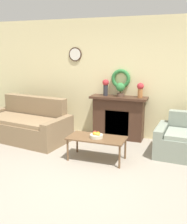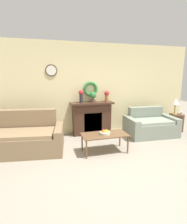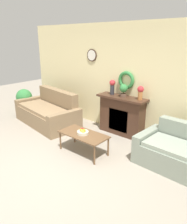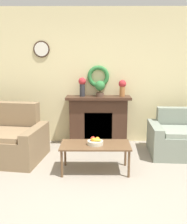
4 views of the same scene
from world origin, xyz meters
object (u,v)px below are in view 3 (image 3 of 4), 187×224
(potted_plant_on_mantel, at_px, (124,90))
(loveseat_right, at_px, (177,152))
(couch_left, at_px, (48,113))
(fruit_bowl, at_px, (83,132))
(vase_on_mantel_right, at_px, (140,92))
(fireplace, at_px, (122,115))
(vase_on_mantel_left, at_px, (112,86))
(potted_plant_floor_by_couch, at_px, (24,98))
(coffee_table, at_px, (83,136))

(potted_plant_on_mantel, bearing_deg, loveseat_right, -19.52)
(couch_left, relative_size, fruit_bowl, 8.94)
(couch_left, relative_size, loveseat_right, 1.46)
(fruit_bowl, xyz_separation_m, vase_on_mantel_right, (0.53, 1.37, 0.69))
(potted_plant_on_mantel, bearing_deg, fireplace, 156.20)
(fireplace, bearing_deg, vase_on_mantel_left, 178.97)
(fireplace, xyz_separation_m, fruit_bowl, (-0.06, -1.36, -0.02))
(vase_on_mantel_left, distance_m, potted_plant_floor_by_couch, 3.07)
(loveseat_right, bearing_deg, coffee_table, -152.58)
(fireplace, bearing_deg, potted_plant_floor_by_couch, -167.68)
(couch_left, height_order, vase_on_mantel_left, vase_on_mantel_left)
(coffee_table, height_order, vase_on_mantel_left, vase_on_mantel_left)
(fruit_bowl, bearing_deg, coffee_table, 81.97)
(fireplace, xyz_separation_m, couch_left, (-1.98, -0.75, -0.17))
(fireplace, relative_size, couch_left, 0.59)
(coffee_table, distance_m, potted_plant_floor_by_couch, 3.23)
(coffee_table, bearing_deg, vase_on_mantel_right, 68.56)
(fruit_bowl, bearing_deg, vase_on_mantel_right, 68.72)
(potted_plant_floor_by_couch, bearing_deg, fruit_bowl, -11.79)
(fireplace, distance_m, fruit_bowl, 1.37)
(potted_plant_on_mantel, bearing_deg, couch_left, -159.83)
(potted_plant_on_mantel, bearing_deg, coffee_table, -93.92)
(fireplace, xyz_separation_m, vase_on_mantel_right, (0.47, 0.01, 0.67))
(couch_left, bearing_deg, vase_on_mantel_left, 32.90)
(fruit_bowl, bearing_deg, fireplace, 87.42)
(fireplace, height_order, coffee_table, fireplace)
(couch_left, bearing_deg, vase_on_mantel_right, 25.57)
(loveseat_right, bearing_deg, fireplace, 163.81)
(potted_plant_on_mantel, bearing_deg, vase_on_mantel_right, 2.61)
(fireplace, xyz_separation_m, loveseat_right, (1.65, -0.59, -0.21))
(couch_left, height_order, potted_plant_on_mantel, potted_plant_on_mantel)
(couch_left, bearing_deg, coffee_table, -8.80)
(coffee_table, bearing_deg, potted_plant_floor_by_couch, 168.53)
(potted_plant_on_mantel, bearing_deg, potted_plant_floor_by_couch, -168.04)
(loveseat_right, height_order, vase_on_mantel_right, vase_on_mantel_right)
(fruit_bowl, xyz_separation_m, vase_on_mantel_left, (-0.25, 1.37, 0.72))
(couch_left, xyz_separation_m, vase_on_mantel_right, (2.45, 0.76, 0.84))
(vase_on_mantel_right, bearing_deg, loveseat_right, -26.76)
(vase_on_mantel_right, bearing_deg, couch_left, -162.80)
(loveseat_right, distance_m, potted_plant_on_mantel, 1.92)
(couch_left, relative_size, potted_plant_on_mantel, 6.96)
(coffee_table, xyz_separation_m, fruit_bowl, (-0.00, -0.02, 0.09))
(loveseat_right, relative_size, coffee_table, 1.40)
(couch_left, xyz_separation_m, potted_plant_floor_by_couch, (-1.25, 0.05, 0.19))
(loveseat_right, xyz_separation_m, coffee_table, (-1.71, -0.76, 0.10))
(coffee_table, relative_size, vase_on_mantel_left, 2.84)
(vase_on_mantel_left, relative_size, potted_plant_on_mantel, 1.20)
(potted_plant_on_mantel, distance_m, potted_plant_floor_by_couch, 3.39)
(loveseat_right, xyz_separation_m, vase_on_mantel_left, (-1.96, 0.59, 0.91))
(vase_on_mantel_right, distance_m, potted_plant_on_mantel, 0.44)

